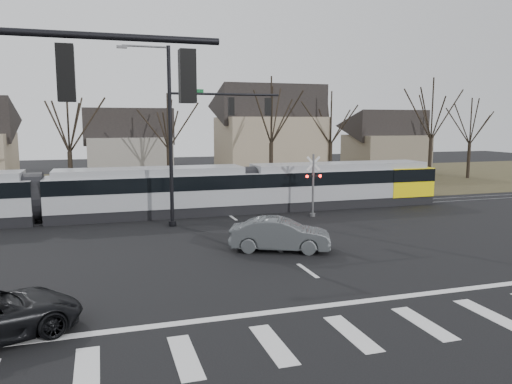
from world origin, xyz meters
name	(u,v)px	position (x,y,z in m)	size (l,w,h in m)	color
ground	(329,286)	(0.00, 0.00, 0.00)	(140.00, 140.00, 0.00)	black
grass_verge	(185,184)	(0.00, 32.00, 0.01)	(140.00, 28.00, 0.01)	#38331E
crosswalk	(389,328)	(0.00, -4.00, 0.01)	(27.00, 2.60, 0.01)	silver
stop_line	(352,302)	(0.00, -1.80, 0.01)	(28.00, 0.35, 0.01)	silver
lane_dashes	(225,212)	(0.00, 16.00, 0.01)	(0.18, 30.00, 0.01)	silver
rail_pair	(226,212)	(0.00, 15.80, 0.03)	(90.00, 1.52, 0.06)	#59595E
tram	(148,190)	(-5.00, 16.00, 1.69)	(40.98, 3.04, 3.11)	gray
sedan	(280,235)	(0.04, 5.35, 0.77)	(4.95, 3.35, 1.54)	#474B4D
signal_pole_far	(198,127)	(-2.41, 12.50, 5.70)	(9.28, 0.44, 10.20)	black
rail_crossing_signal	(313,187)	(5.00, 12.79, 1.89)	(1.08, 0.36, 4.00)	#59595B
tree_row	(219,134)	(2.00, 26.00, 5.00)	(59.20, 7.20, 10.00)	black
house_b	(129,142)	(-5.00, 36.00, 3.97)	(8.64, 7.56, 7.65)	gray
house_c	(269,130)	(9.00, 33.00, 5.23)	(10.80, 8.64, 10.10)	gray
house_d	(386,140)	(24.00, 35.00, 3.97)	(8.64, 7.56, 7.65)	#695F4D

